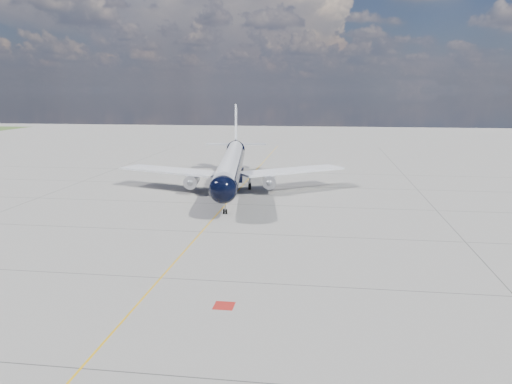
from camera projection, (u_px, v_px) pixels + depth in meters
ground at (232, 197)px, 78.66m from camera, size 320.00×320.00×0.00m
taxiway_centerline at (226, 204)px, 73.80m from camera, size 0.16×160.00×0.01m
red_marking at (224, 306)px, 38.92m from camera, size 1.60×1.60×0.01m
main_airliner at (231, 164)px, 83.98m from camera, size 38.75×47.52×13.75m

